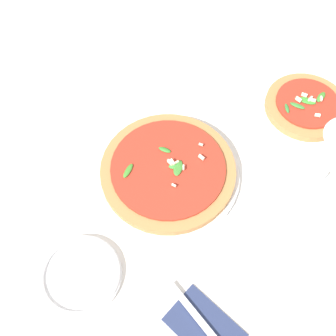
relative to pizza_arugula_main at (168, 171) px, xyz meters
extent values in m
plane|color=silver|center=(-0.03, 0.00, -0.02)|extent=(6.00, 6.00, 0.00)
cylinder|color=white|center=(0.00, 0.00, -0.01)|extent=(0.30, 0.30, 0.01)
cylinder|color=#AD7542|center=(0.00, 0.00, 0.00)|extent=(0.28, 0.28, 0.02)
cylinder|color=#A82D1E|center=(0.00, 0.00, 0.02)|extent=(0.24, 0.24, 0.01)
ellipsoid|color=#3D802A|center=(-0.04, -0.07, 0.02)|extent=(0.03, 0.04, 0.01)
ellipsoid|color=#39792D|center=(0.02, 0.01, 0.02)|extent=(0.04, 0.04, 0.01)
ellipsoid|color=#357B2C|center=(-0.04, 0.02, 0.02)|extent=(0.03, 0.02, 0.01)
ellipsoid|color=#337D30|center=(0.01, 0.01, 0.02)|extent=(0.03, 0.03, 0.01)
cube|color=#EFE5C6|center=(0.04, -0.02, 0.03)|extent=(0.01, 0.01, 0.01)
cube|color=#EFE5C6|center=(0.00, 0.08, 0.03)|extent=(0.01, 0.01, 0.00)
cube|color=#EFE5C6|center=(0.00, 0.01, 0.03)|extent=(0.01, 0.01, 0.01)
cube|color=#EFE5C6|center=(0.03, 0.06, 0.03)|extent=(0.01, 0.01, 0.01)
cube|color=#EFE5C6|center=(0.02, 0.02, 0.03)|extent=(0.01, 0.01, 0.01)
cube|color=#EFE5C6|center=(0.01, 0.02, 0.03)|extent=(0.00, 0.01, 0.01)
cube|color=#EFE5C6|center=(0.00, 0.01, 0.03)|extent=(0.01, 0.01, 0.01)
cylinder|color=white|center=(0.07, 0.35, -0.01)|extent=(0.21, 0.21, 0.01)
cylinder|color=#AD7542|center=(0.07, 0.35, 0.00)|extent=(0.19, 0.19, 0.02)
cylinder|color=#A82D1E|center=(0.07, 0.35, 0.02)|extent=(0.14, 0.14, 0.01)
ellipsoid|color=#337730|center=(0.06, 0.32, 0.02)|extent=(0.04, 0.02, 0.01)
ellipsoid|color=#3A7B2A|center=(0.08, 0.39, 0.02)|extent=(0.02, 0.04, 0.01)
ellipsoid|color=#36822B|center=(0.06, 0.35, 0.02)|extent=(0.04, 0.04, 0.01)
ellipsoid|color=#327332|center=(0.05, 0.30, 0.02)|extent=(0.03, 0.02, 0.01)
cube|color=#EFE5C6|center=(0.07, 0.36, 0.03)|extent=(0.01, 0.01, 0.01)
cube|color=#EFE5C6|center=(0.08, 0.38, 0.03)|extent=(0.01, 0.01, 0.01)
cube|color=#EFE5C6|center=(0.11, 0.34, 0.03)|extent=(0.01, 0.01, 0.01)
cube|color=#EFE5C6|center=(0.05, 0.36, 0.03)|extent=(0.01, 0.01, 0.01)
cube|color=#EFE5C6|center=(0.05, 0.34, 0.03)|extent=(0.01, 0.01, 0.01)
cube|color=#EFE5C6|center=(0.07, 0.36, 0.03)|extent=(0.01, 0.01, 0.01)
cylinder|color=white|center=(0.21, 0.23, -0.01)|extent=(0.07, 0.07, 0.00)
cylinder|color=white|center=(0.21, 0.23, 0.03)|extent=(0.01, 0.01, 0.08)
cube|color=navy|center=(0.28, -0.14, -0.01)|extent=(0.14, 0.10, 0.01)
cube|color=silver|center=(0.25, -0.14, -0.01)|extent=(0.13, 0.01, 0.00)
cylinder|color=white|center=(0.07, -0.26, -0.01)|extent=(0.15, 0.15, 0.01)
torus|color=white|center=(0.07, -0.26, 0.00)|extent=(0.15, 0.15, 0.01)
camera|label=1|loc=(0.32, -0.25, 0.71)|focal=42.00mm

